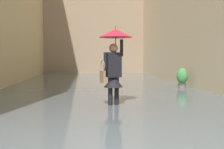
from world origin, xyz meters
The scene contains 5 objects.
ground_plane centered at (0.00, -9.37, 0.00)m, with size 60.00×60.00×0.00m, color #605B56.
flood_water centered at (0.00, -9.37, 0.07)m, with size 8.56×24.73×0.13m, color #515B60.
building_facade_far centered at (0.00, -19.63, 4.32)m, with size 11.36×1.80×8.64m, color gray.
person_wading centered at (-0.21, -4.33, 1.45)m, with size 0.88×0.88×2.19m.
potted_plant_mid_left centered at (-3.42, -8.24, 0.52)m, with size 0.46×0.46×0.93m.
Camera 1 is at (0.48, 2.77, 1.39)m, focal length 43.85 mm.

